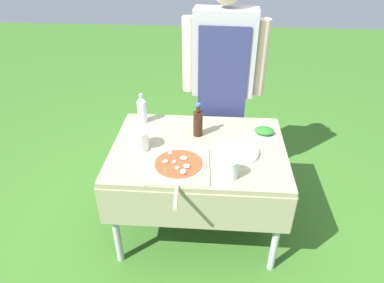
# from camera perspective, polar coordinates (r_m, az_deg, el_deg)

# --- Properties ---
(ground_plane) EXTENTS (12.00, 12.00, 0.00)m
(ground_plane) POSITION_cam_1_polar(r_m,az_deg,el_deg) (2.77, 0.94, -13.53)
(ground_plane) COLOR #386B23
(prep_table) EXTENTS (1.18, 0.88, 0.73)m
(prep_table) POSITION_cam_1_polar(r_m,az_deg,el_deg) (2.35, 1.09, -2.69)
(prep_table) COLOR gray
(prep_table) RESTS_ON ground
(person_cook) EXTENTS (0.64, 0.23, 1.71)m
(person_cook) POSITION_cam_1_polar(r_m,az_deg,el_deg) (2.72, 5.24, 11.16)
(person_cook) COLOR #4C4C51
(person_cook) RESTS_ON ground
(pizza_on_peel) EXTENTS (0.40, 0.58, 0.05)m
(pizza_on_peel) POSITION_cam_1_polar(r_m,az_deg,el_deg) (2.10, -2.26, -4.07)
(pizza_on_peel) COLOR #D1B27F
(pizza_on_peel) RESTS_ON prep_table
(oil_bottle) EXTENTS (0.07, 0.07, 0.25)m
(oil_bottle) POSITION_cam_1_polar(r_m,az_deg,el_deg) (2.38, 1.00, 3.11)
(oil_bottle) COLOR black
(oil_bottle) RESTS_ON prep_table
(water_bottle) EXTENTS (0.07, 0.07, 0.23)m
(water_bottle) POSITION_cam_1_polar(r_m,az_deg,el_deg) (2.57, -8.35, 5.36)
(water_bottle) COLOR silver
(water_bottle) RESTS_ON prep_table
(herb_container) EXTENTS (0.19, 0.16, 0.05)m
(herb_container) POSITION_cam_1_polar(r_m,az_deg,el_deg) (2.47, 11.94, 1.68)
(herb_container) COLOR silver
(herb_container) RESTS_ON prep_table
(mixing_tub) EXTENTS (0.13, 0.13, 0.13)m
(mixing_tub) POSITION_cam_1_polar(r_m,az_deg,el_deg) (2.27, -8.88, 0.29)
(mixing_tub) COLOR silver
(mixing_tub) RESTS_ON prep_table
(plate_stack) EXTENTS (0.28, 0.28, 0.02)m
(plate_stack) POSITION_cam_1_polar(r_m,az_deg,el_deg) (2.25, 7.58, -1.71)
(plate_stack) COLOR white
(plate_stack) RESTS_ON prep_table
(sauce_jar) EXTENTS (0.09, 0.09, 0.12)m
(sauce_jar) POSITION_cam_1_polar(r_m,az_deg,el_deg) (2.02, 6.45, -4.68)
(sauce_jar) COLOR silver
(sauce_jar) RESTS_ON prep_table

